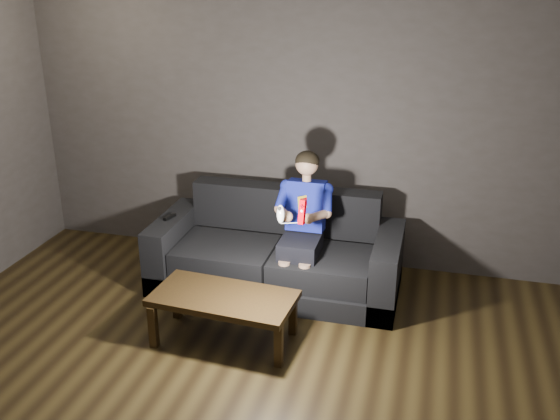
# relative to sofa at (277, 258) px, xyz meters

# --- Properties ---
(back_wall) EXTENTS (5.00, 0.04, 2.70)m
(back_wall) POSITION_rel_sofa_xyz_m (-0.04, 0.65, 1.08)
(back_wall) COLOR #3B3634
(back_wall) RESTS_ON ground
(sofa) EXTENTS (2.13, 0.92, 0.82)m
(sofa) POSITION_rel_sofa_xyz_m (0.00, 0.00, 0.00)
(sofa) COLOR black
(sofa) RESTS_ON floor
(child) EXTENTS (0.48, 0.59, 1.17)m
(child) POSITION_rel_sofa_xyz_m (0.24, -0.05, 0.45)
(child) COLOR black
(child) RESTS_ON sofa
(wii_remote_red) EXTENTS (0.06, 0.08, 0.19)m
(wii_remote_red) POSITION_rel_sofa_xyz_m (0.33, -0.50, 0.67)
(wii_remote_red) COLOR #D8000A
(wii_remote_red) RESTS_ON child
(nunchuk_white) EXTENTS (0.08, 0.10, 0.15)m
(nunchuk_white) POSITION_rel_sofa_xyz_m (0.16, -0.50, 0.63)
(nunchuk_white) COLOR silver
(nunchuk_white) RESTS_ON child
(wii_remote_black) EXTENTS (0.07, 0.14, 0.03)m
(wii_remote_black) POSITION_rel_sofa_xyz_m (-0.96, -0.08, 0.32)
(wii_remote_black) COLOR black
(wii_remote_black) RESTS_ON sofa
(coffee_table) EXTENTS (1.09, 0.61, 0.38)m
(coffee_table) POSITION_rel_sofa_xyz_m (-0.16, -0.93, 0.06)
(coffee_table) COLOR black
(coffee_table) RESTS_ON floor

